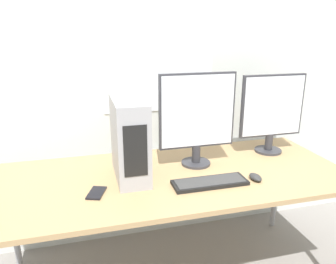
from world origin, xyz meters
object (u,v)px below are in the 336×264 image
at_px(cell_phone, 96,193).
at_px(mouse, 255,177).
at_px(monitor_main, 197,116).
at_px(monitor_right_near, 272,111).
at_px(pc_tower, 130,139).
at_px(keyboard, 210,182).

bearing_deg(cell_phone, mouse, 15.92).
relative_size(monitor_main, monitor_right_near, 1.07).
height_order(monitor_main, mouse, monitor_main).
distance_m(monitor_main, monitor_right_near, 0.57).
bearing_deg(pc_tower, monitor_main, 8.91).
bearing_deg(monitor_right_near, mouse, -129.33).
bearing_deg(monitor_right_near, keyboard, -147.85).
bearing_deg(monitor_main, monitor_right_near, 8.15).
distance_m(monitor_main, cell_phone, 0.75).
distance_m(pc_tower, monitor_right_near, 1.01).
bearing_deg(mouse, keyboard, 176.96).
relative_size(mouse, cell_phone, 0.66).
relative_size(pc_tower, monitor_main, 0.79).
relative_size(keyboard, cell_phone, 2.71).
xyz_separation_m(monitor_main, monitor_right_near, (0.57, 0.08, -0.02)).
height_order(monitor_right_near, mouse, monitor_right_near).
distance_m(monitor_right_near, cell_phone, 1.28).
distance_m(keyboard, cell_phone, 0.62).
bearing_deg(monitor_main, mouse, -50.20).
bearing_deg(monitor_main, cell_phone, -159.51).
relative_size(monitor_right_near, mouse, 5.32).
bearing_deg(pc_tower, keyboard, -28.46).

